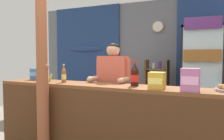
{
  "coord_description": "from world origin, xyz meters",
  "views": [
    {
      "loc": [
        1.34,
        -2.13,
        1.34
      ],
      "look_at": [
        -0.09,
        0.96,
        1.13
      ],
      "focal_mm": 36.4,
      "sensor_mm": 36.0,
      "label": 1
    }
  ],
  "objects_px": {
    "snack_box_choco_powder": "(157,81)",
    "timber_post": "(42,71)",
    "shopkeeper": "(113,82)",
    "soda_bottle_iced_tea": "(64,75)",
    "snack_box_wafer": "(190,80)",
    "plastic_lawn_chair": "(94,97)",
    "snack_box_biscuit": "(38,74)",
    "drink_fridge": "(203,70)",
    "bottle_shelf_rack": "(156,89)",
    "stall_counter": "(100,117)",
    "banana_bunch": "(45,77)",
    "soda_bottle_cola": "(135,75)"
  },
  "relations": [
    {
      "from": "snack_box_biscuit",
      "to": "banana_bunch",
      "type": "bearing_deg",
      "value": -25.91
    },
    {
      "from": "shopkeeper",
      "to": "banana_bunch",
      "type": "bearing_deg",
      "value": -154.82
    },
    {
      "from": "soda_bottle_cola",
      "to": "drink_fridge",
      "type": "bearing_deg",
      "value": 70.58
    },
    {
      "from": "stall_counter",
      "to": "snack_box_wafer",
      "type": "xyz_separation_m",
      "value": [
        1.05,
        -0.05,
        0.51
      ]
    },
    {
      "from": "timber_post",
      "to": "snack_box_choco_powder",
      "type": "distance_m",
      "value": 1.41
    },
    {
      "from": "plastic_lawn_chair",
      "to": "snack_box_biscuit",
      "type": "xyz_separation_m",
      "value": [
        -0.18,
        -1.44,
        0.57
      ]
    },
    {
      "from": "shopkeeper",
      "to": "banana_bunch",
      "type": "xyz_separation_m",
      "value": [
        -0.88,
        -0.41,
        0.08
      ]
    },
    {
      "from": "soda_bottle_iced_tea",
      "to": "snack_box_choco_powder",
      "type": "distance_m",
      "value": 1.29
    },
    {
      "from": "timber_post",
      "to": "banana_bunch",
      "type": "bearing_deg",
      "value": 126.68
    },
    {
      "from": "snack_box_choco_powder",
      "to": "snack_box_biscuit",
      "type": "distance_m",
      "value": 1.91
    },
    {
      "from": "plastic_lawn_chair",
      "to": "timber_post",
      "type": "bearing_deg",
      "value": -80.05
    },
    {
      "from": "stall_counter",
      "to": "soda_bottle_iced_tea",
      "type": "xyz_separation_m",
      "value": [
        -0.59,
        0.08,
        0.5
      ]
    },
    {
      "from": "drink_fridge",
      "to": "soda_bottle_cola",
      "type": "relative_size",
      "value": 6.6
    },
    {
      "from": "stall_counter",
      "to": "banana_bunch",
      "type": "relative_size",
      "value": 11.28
    },
    {
      "from": "drink_fridge",
      "to": "soda_bottle_iced_tea",
      "type": "relative_size",
      "value": 7.89
    },
    {
      "from": "stall_counter",
      "to": "snack_box_wafer",
      "type": "relative_size",
      "value": 12.92
    },
    {
      "from": "stall_counter",
      "to": "shopkeeper",
      "type": "bearing_deg",
      "value": 96.98
    },
    {
      "from": "plastic_lawn_chair",
      "to": "snack_box_wafer",
      "type": "xyz_separation_m",
      "value": [
        2.07,
        -1.73,
        0.61
      ]
    },
    {
      "from": "stall_counter",
      "to": "bottle_shelf_rack",
      "type": "distance_m",
      "value": 2.22
    },
    {
      "from": "drink_fridge",
      "to": "banana_bunch",
      "type": "relative_size",
      "value": 7.36
    },
    {
      "from": "plastic_lawn_chair",
      "to": "snack_box_choco_powder",
      "type": "height_order",
      "value": "snack_box_choco_powder"
    },
    {
      "from": "timber_post",
      "to": "snack_box_wafer",
      "type": "relative_size",
      "value": 10.13
    },
    {
      "from": "snack_box_biscuit",
      "to": "snack_box_wafer",
      "type": "xyz_separation_m",
      "value": [
        2.25,
        -0.28,
        0.03
      ]
    },
    {
      "from": "timber_post",
      "to": "plastic_lawn_chair",
      "type": "height_order",
      "value": "timber_post"
    },
    {
      "from": "plastic_lawn_chair",
      "to": "snack_box_choco_powder",
      "type": "distance_m",
      "value": 2.47
    },
    {
      "from": "shopkeeper",
      "to": "snack_box_wafer",
      "type": "xyz_separation_m",
      "value": [
        1.11,
        -0.57,
        0.13
      ]
    },
    {
      "from": "timber_post",
      "to": "bottle_shelf_rack",
      "type": "bearing_deg",
      "value": 70.9
    },
    {
      "from": "timber_post",
      "to": "snack_box_choco_powder",
      "type": "bearing_deg",
      "value": 10.08
    },
    {
      "from": "plastic_lawn_chair",
      "to": "soda_bottle_iced_tea",
      "type": "bearing_deg",
      "value": -75.06
    },
    {
      "from": "bottle_shelf_rack",
      "to": "drink_fridge",
      "type": "bearing_deg",
      "value": -12.88
    },
    {
      "from": "drink_fridge",
      "to": "bottle_shelf_rack",
      "type": "relative_size",
      "value": 1.59
    },
    {
      "from": "bottle_shelf_rack",
      "to": "snack_box_wafer",
      "type": "relative_size",
      "value": 5.31
    },
    {
      "from": "timber_post",
      "to": "soda_bottle_cola",
      "type": "bearing_deg",
      "value": 19.02
    },
    {
      "from": "plastic_lawn_chair",
      "to": "soda_bottle_iced_tea",
      "type": "distance_m",
      "value": 1.76
    },
    {
      "from": "snack_box_choco_powder",
      "to": "timber_post",
      "type": "bearing_deg",
      "value": -169.92
    },
    {
      "from": "bottle_shelf_rack",
      "to": "snack_box_choco_powder",
      "type": "xyz_separation_m",
      "value": [
        0.54,
        -2.2,
        0.41
      ]
    },
    {
      "from": "timber_post",
      "to": "snack_box_wafer",
      "type": "xyz_separation_m",
      "value": [
        1.73,
        0.19,
        -0.05
      ]
    },
    {
      "from": "shopkeeper",
      "to": "snack_box_biscuit",
      "type": "relative_size",
      "value": 7.86
    },
    {
      "from": "stall_counter",
      "to": "timber_post",
      "type": "distance_m",
      "value": 0.92
    },
    {
      "from": "soda_bottle_iced_tea",
      "to": "snack_box_biscuit",
      "type": "bearing_deg",
      "value": 165.46
    },
    {
      "from": "stall_counter",
      "to": "snack_box_choco_powder",
      "type": "xyz_separation_m",
      "value": [
        0.7,
        0.01,
        0.49
      ]
    },
    {
      "from": "drink_fridge",
      "to": "plastic_lawn_chair",
      "type": "bearing_deg",
      "value": -171.14
    },
    {
      "from": "timber_post",
      "to": "banana_bunch",
      "type": "height_order",
      "value": "timber_post"
    },
    {
      "from": "drink_fridge",
      "to": "timber_post",
      "type": "bearing_deg",
      "value": -127.86
    },
    {
      "from": "stall_counter",
      "to": "soda_bottle_iced_tea",
      "type": "distance_m",
      "value": 0.78
    },
    {
      "from": "snack_box_biscuit",
      "to": "drink_fridge",
      "type": "bearing_deg",
      "value": 38.06
    },
    {
      "from": "snack_box_biscuit",
      "to": "soda_bottle_iced_tea",
      "type": "bearing_deg",
      "value": -14.54
    },
    {
      "from": "shopkeeper",
      "to": "soda_bottle_iced_tea",
      "type": "relative_size",
      "value": 6.01
    },
    {
      "from": "bottle_shelf_rack",
      "to": "banana_bunch",
      "type": "distance_m",
      "value": 2.4
    },
    {
      "from": "soda_bottle_iced_tea",
      "to": "banana_bunch",
      "type": "height_order",
      "value": "soda_bottle_iced_tea"
    }
  ]
}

